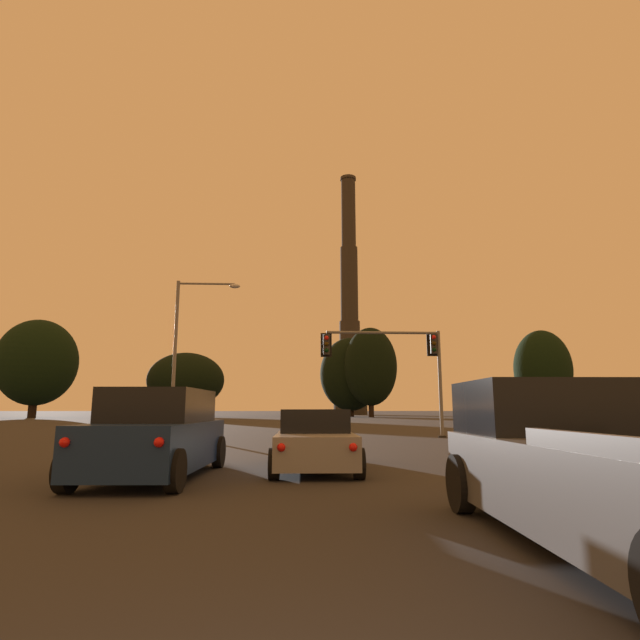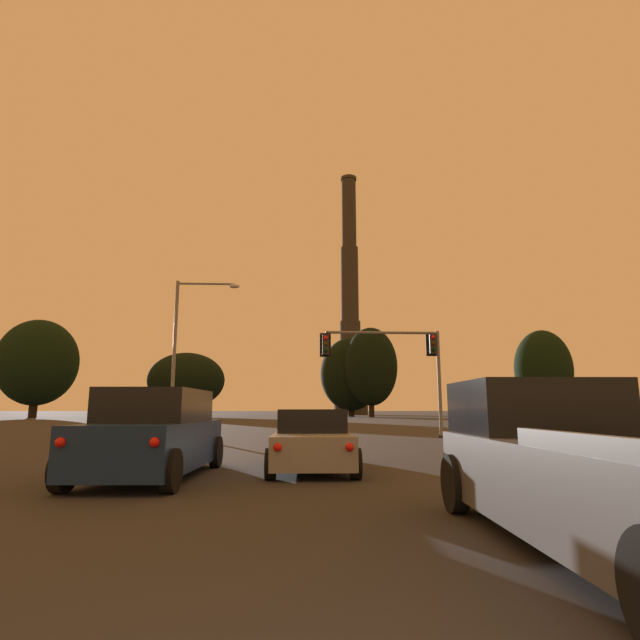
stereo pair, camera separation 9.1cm
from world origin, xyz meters
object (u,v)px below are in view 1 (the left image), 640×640
sedan_center_lane_second (315,441)px  street_lamp (186,338)px  traffic_light_overhead_right (398,355)px  smokestack (350,317)px  pickup_truck_right_lane_third (602,470)px  suv_left_lane_second (158,435)px

sedan_center_lane_second → street_lamp: 18.47m
traffic_light_overhead_right → smokestack: size_ratio=0.11×
pickup_truck_right_lane_third → smokestack: 116.87m
street_lamp → smokestack: size_ratio=0.15×
sedan_center_lane_second → traffic_light_overhead_right: traffic_light_overhead_right is taller
suv_left_lane_second → traffic_light_overhead_right: size_ratio=0.78×
suv_left_lane_second → traffic_light_overhead_right: 16.87m
street_lamp → suv_left_lane_second: bearing=-79.0°
street_lamp → pickup_truck_right_lane_third: bearing=-67.8°
pickup_truck_right_lane_third → smokestack: bearing=87.2°
suv_left_lane_second → street_lamp: 18.88m
smokestack → suv_left_lane_second: bearing=-98.3°
traffic_light_overhead_right → smokestack: (7.70, 94.13, 19.31)m
suv_left_lane_second → sedan_center_lane_second: bearing=26.7°
pickup_truck_right_lane_third → sedan_center_lane_second: size_ratio=1.18×
smokestack → pickup_truck_right_lane_third: bearing=-94.9°
pickup_truck_right_lane_third → sedan_center_lane_second: (-2.78, 7.27, -0.14)m
suv_left_lane_second → street_lamp: size_ratio=0.56×
pickup_truck_right_lane_third → traffic_light_overhead_right: size_ratio=0.88×
traffic_light_overhead_right → street_lamp: bearing=162.8°
sedan_center_lane_second → traffic_light_overhead_right: size_ratio=0.75×
suv_left_lane_second → sedan_center_lane_second: (3.41, 1.53, -0.23)m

